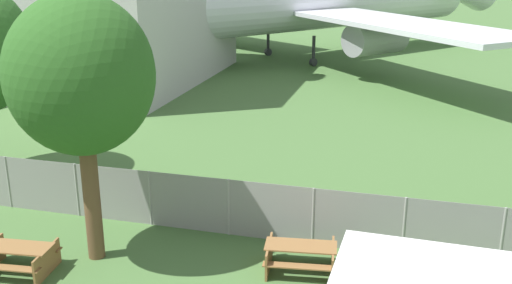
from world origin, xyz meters
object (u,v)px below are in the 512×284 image
object	(u,v)px
picnic_bench_open_grass	(301,254)
airplane	(275,2)
tree_left_of_cabin	(81,76)
picnic_bench_near_cabin	(18,256)

from	to	relation	value
picnic_bench_open_grass	airplane	bearing A→B (deg)	104.87
picnic_bench_open_grass	tree_left_of_cabin	xyz separation A→B (m)	(-5.66, -0.74, 4.66)
airplane	picnic_bench_open_grass	xyz separation A→B (m)	(7.88, -29.69, -3.99)
picnic_bench_near_cabin	picnic_bench_open_grass	distance (m)	7.52
airplane	tree_left_of_cabin	bearing A→B (deg)	43.56
picnic_bench_near_cabin	airplane	bearing A→B (deg)	91.17
picnic_bench_near_cabin	tree_left_of_cabin	distance (m)	5.09
picnic_bench_near_cabin	tree_left_of_cabin	bearing A→B (deg)	39.74
picnic_bench_near_cabin	picnic_bench_open_grass	bearing A→B (deg)	15.81
picnic_bench_near_cabin	tree_left_of_cabin	size ratio (longest dim) A/B	0.27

